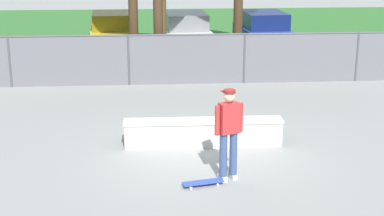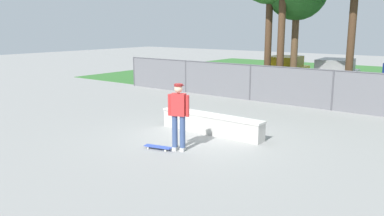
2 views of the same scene
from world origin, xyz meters
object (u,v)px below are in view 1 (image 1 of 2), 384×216
(skateboarder, at_px, (229,130))
(skateboard, at_px, (203,182))
(car_white, at_px, (186,33))
(car_blue, at_px, (265,32))
(concrete_ledge, at_px, (203,132))
(car_yellow, at_px, (113,33))

(skateboarder, bearing_deg, skateboard, -152.40)
(car_white, xyz_separation_m, car_blue, (3.23, 0.03, 0.00))
(concrete_ledge, distance_m, skateboard, 2.29)
(skateboarder, relative_size, car_yellow, 0.43)
(concrete_ledge, distance_m, car_white, 10.93)
(concrete_ledge, height_order, skateboarder, skateboarder)
(car_blue, bearing_deg, car_yellow, 177.76)
(car_blue, bearing_deg, skateboard, -105.71)
(car_yellow, distance_m, car_white, 2.98)
(car_blue, bearing_deg, concrete_ledge, -107.77)
(skateboard, relative_size, car_blue, 0.19)
(skateboard, distance_m, car_blue, 13.73)
(skateboarder, height_order, skateboard, skateboarder)
(skateboard, xyz_separation_m, car_white, (0.49, 13.17, 0.77))
(car_white, bearing_deg, car_blue, 0.45)
(skateboarder, height_order, car_yellow, skateboarder)
(car_yellow, bearing_deg, skateboarder, -77.17)
(skateboard, height_order, car_yellow, car_yellow)
(skateboarder, xyz_separation_m, car_blue, (3.19, 12.93, -0.19))
(concrete_ledge, bearing_deg, car_yellow, 103.53)
(car_blue, bearing_deg, skateboarder, -103.88)
(concrete_ledge, distance_m, car_blue, 11.50)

